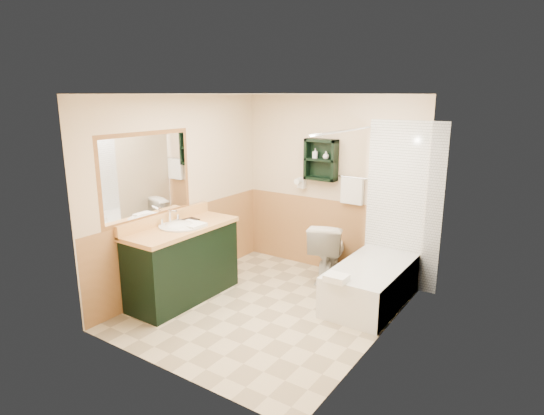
{
  "coord_description": "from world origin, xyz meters",
  "views": [
    {
      "loc": [
        2.73,
        -3.94,
        2.39
      ],
      "look_at": [
        -0.07,
        0.2,
        1.15
      ],
      "focal_mm": 30.0,
      "sensor_mm": 36.0,
      "label": 1
    }
  ],
  "objects_px": {
    "soap_bottle_a": "(315,156)",
    "soap_bottle_b": "(326,156)",
    "wall_shelf": "(321,160)",
    "vanity": "(183,263)",
    "bathtub": "(373,282)",
    "hair_dryer": "(302,183)",
    "toilet": "(328,250)",
    "vanity_book": "(183,211)"
  },
  "relations": [
    {
      "from": "soap_bottle_a",
      "to": "hair_dryer",
      "type": "bearing_deg",
      "value": 172.05
    },
    {
      "from": "wall_shelf",
      "to": "bathtub",
      "type": "distance_m",
      "value": 1.75
    },
    {
      "from": "vanity",
      "to": "soap_bottle_a",
      "type": "height_order",
      "value": "soap_bottle_a"
    },
    {
      "from": "bathtub",
      "to": "soap_bottle_a",
      "type": "xyz_separation_m",
      "value": [
        -1.11,
        0.54,
        1.36
      ]
    },
    {
      "from": "wall_shelf",
      "to": "bathtub",
      "type": "relative_size",
      "value": 0.37
    },
    {
      "from": "hair_dryer",
      "to": "vanity_book",
      "type": "height_order",
      "value": "hair_dryer"
    },
    {
      "from": "bathtub",
      "to": "soap_bottle_a",
      "type": "height_order",
      "value": "soap_bottle_a"
    },
    {
      "from": "vanity",
      "to": "bathtub",
      "type": "distance_m",
      "value": 2.27
    },
    {
      "from": "bathtub",
      "to": "toilet",
      "type": "xyz_separation_m",
      "value": [
        -0.78,
        0.34,
        0.15
      ]
    },
    {
      "from": "vanity",
      "to": "soap_bottle_a",
      "type": "relative_size",
      "value": 10.81
    },
    {
      "from": "hair_dryer",
      "to": "vanity",
      "type": "xyz_separation_m",
      "value": [
        -0.59,
        -1.76,
        -0.75
      ]
    },
    {
      "from": "bathtub",
      "to": "soap_bottle_b",
      "type": "distance_m",
      "value": 1.75
    },
    {
      "from": "hair_dryer",
      "to": "toilet",
      "type": "relative_size",
      "value": 0.31
    },
    {
      "from": "hair_dryer",
      "to": "vanity_book",
      "type": "bearing_deg",
      "value": -116.17
    },
    {
      "from": "vanity_book",
      "to": "soap_bottle_a",
      "type": "distance_m",
      "value": 1.89
    },
    {
      "from": "wall_shelf",
      "to": "soap_bottle_a",
      "type": "height_order",
      "value": "wall_shelf"
    },
    {
      "from": "bathtub",
      "to": "soap_bottle_b",
      "type": "xyz_separation_m",
      "value": [
        -0.95,
        0.54,
        1.37
      ]
    },
    {
      "from": "bathtub",
      "to": "soap_bottle_b",
      "type": "bearing_deg",
      "value": 150.39
    },
    {
      "from": "soap_bottle_a",
      "to": "soap_bottle_b",
      "type": "height_order",
      "value": "soap_bottle_b"
    },
    {
      "from": "bathtub",
      "to": "wall_shelf",
      "type": "bearing_deg",
      "value": 152.05
    },
    {
      "from": "toilet",
      "to": "soap_bottle_b",
      "type": "xyz_separation_m",
      "value": [
        -0.17,
        0.2,
        1.22
      ]
    },
    {
      "from": "wall_shelf",
      "to": "vanity_book",
      "type": "height_order",
      "value": "wall_shelf"
    },
    {
      "from": "toilet",
      "to": "soap_bottle_a",
      "type": "xyz_separation_m",
      "value": [
        -0.33,
        0.2,
        1.21
      ]
    },
    {
      "from": "wall_shelf",
      "to": "toilet",
      "type": "bearing_deg",
      "value": -39.32
    },
    {
      "from": "wall_shelf",
      "to": "vanity_book",
      "type": "relative_size",
      "value": 2.35
    },
    {
      "from": "vanity",
      "to": "soap_bottle_b",
      "type": "bearing_deg",
      "value": 60.62
    },
    {
      "from": "bathtub",
      "to": "vanity_book",
      "type": "distance_m",
      "value": 2.43
    },
    {
      "from": "soap_bottle_a",
      "to": "vanity_book",
      "type": "bearing_deg",
      "value": -122.73
    },
    {
      "from": "bathtub",
      "to": "toilet",
      "type": "height_order",
      "value": "toilet"
    },
    {
      "from": "hair_dryer",
      "to": "wall_shelf",
      "type": "bearing_deg",
      "value": -4.76
    },
    {
      "from": "bathtub",
      "to": "hair_dryer",
      "type": "bearing_deg",
      "value": 156.76
    },
    {
      "from": "toilet",
      "to": "wall_shelf",
      "type": "bearing_deg",
      "value": -56.07
    },
    {
      "from": "wall_shelf",
      "to": "vanity",
      "type": "bearing_deg",
      "value": -117.34
    },
    {
      "from": "hair_dryer",
      "to": "soap_bottle_a",
      "type": "height_order",
      "value": "soap_bottle_a"
    },
    {
      "from": "toilet",
      "to": "soap_bottle_b",
      "type": "bearing_deg",
      "value": -65.87
    },
    {
      "from": "hair_dryer",
      "to": "soap_bottle_a",
      "type": "relative_size",
      "value": 1.82
    },
    {
      "from": "hair_dryer",
      "to": "bathtub",
      "type": "height_order",
      "value": "hair_dryer"
    },
    {
      "from": "soap_bottle_a",
      "to": "bathtub",
      "type": "bearing_deg",
      "value": -25.89
    },
    {
      "from": "wall_shelf",
      "to": "soap_bottle_b",
      "type": "distance_m",
      "value": 0.09
    },
    {
      "from": "wall_shelf",
      "to": "hair_dryer",
      "type": "xyz_separation_m",
      "value": [
        -0.3,
        0.02,
        -0.35
      ]
    },
    {
      "from": "soap_bottle_b",
      "to": "soap_bottle_a",
      "type": "bearing_deg",
      "value": 180.0
    },
    {
      "from": "vanity",
      "to": "wall_shelf",
      "type": "bearing_deg",
      "value": 62.66
    }
  ]
}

